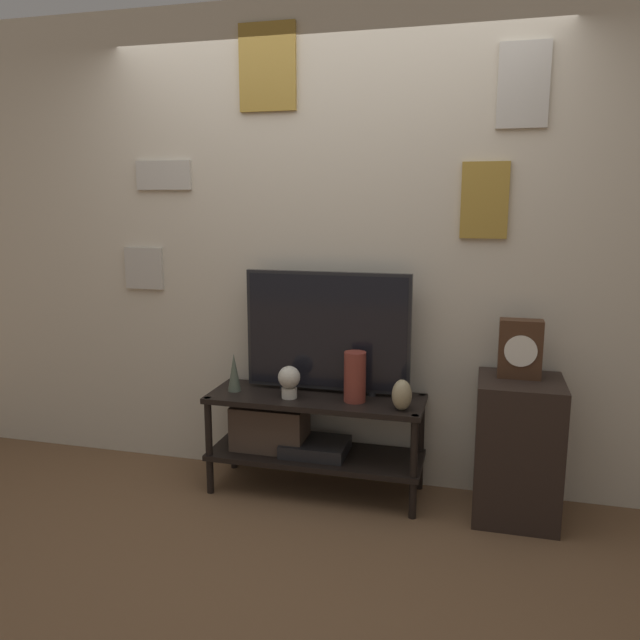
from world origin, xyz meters
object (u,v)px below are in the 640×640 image
(vase_urn_stoneware, at_px, (402,395))
(decorative_bust, at_px, (289,380))
(mantel_clock, at_px, (520,349))
(television, at_px, (327,331))
(vase_slim_bronze, at_px, (234,372))
(vase_tall_ceramic, at_px, (355,377))

(vase_urn_stoneware, bearing_deg, decorative_bust, 175.58)
(mantel_clock, bearing_deg, television, 177.01)
(vase_urn_stoneware, xyz_separation_m, vase_slim_bronze, (-0.96, 0.09, 0.03))
(television, xyz_separation_m, decorative_bust, (-0.18, -0.15, -0.25))
(television, bearing_deg, mantel_clock, -2.99)
(vase_slim_bronze, bearing_deg, vase_tall_ceramic, -0.96)
(vase_urn_stoneware, distance_m, decorative_bust, 0.62)
(vase_slim_bronze, height_order, mantel_clock, mantel_clock)
(decorative_bust, bearing_deg, vase_slim_bronze, 172.55)
(television, relative_size, decorative_bust, 5.20)
(television, height_order, decorative_bust, television)
(decorative_bust, bearing_deg, vase_tall_ceramic, 5.22)
(television, xyz_separation_m, vase_urn_stoneware, (0.45, -0.20, -0.27))
(vase_urn_stoneware, relative_size, vase_slim_bronze, 0.75)
(vase_urn_stoneware, bearing_deg, mantel_clock, 14.31)
(vase_tall_ceramic, xyz_separation_m, decorative_bust, (-0.36, -0.03, -0.03))
(vase_tall_ceramic, relative_size, vase_slim_bronze, 1.26)
(vase_tall_ceramic, distance_m, decorative_bust, 0.36)
(vase_tall_ceramic, relative_size, decorative_bust, 1.52)
(television, height_order, mantel_clock, television)
(vase_tall_ceramic, bearing_deg, vase_slim_bronze, 179.04)
(vase_tall_ceramic, bearing_deg, decorative_bust, -174.78)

